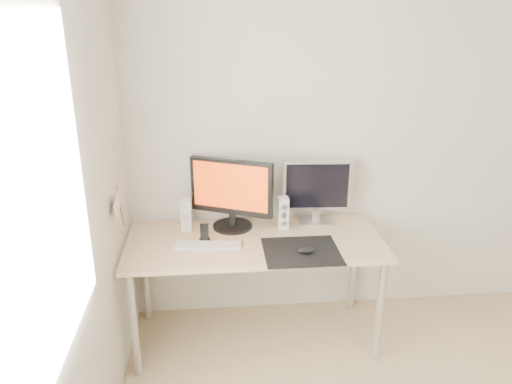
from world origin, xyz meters
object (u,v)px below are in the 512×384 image
desk (255,251)px  phone_dock (205,236)px  speaker_left (186,215)px  mouse (306,250)px  speaker_right (283,213)px  second_monitor (317,189)px  main_monitor (231,192)px  keyboard (208,246)px

desk → phone_dock: (-0.31, -0.00, 0.11)m
speaker_left → mouse: bearing=-29.6°
speaker_left → speaker_right: 0.63m
desk → speaker_right: bearing=38.6°
second_monitor → speaker_left: bearing=-177.2°
second_monitor → desk: bearing=-152.0°
main_monitor → second_monitor: main_monitor is taller
mouse → second_monitor: 0.52m
speaker_left → second_monitor: bearing=2.8°
mouse → speaker_left: size_ratio=0.47×
main_monitor → second_monitor: bearing=4.0°
mouse → main_monitor: bearing=135.6°
main_monitor → speaker_right: (0.33, -0.03, -0.15)m
second_monitor → keyboard: (-0.72, -0.30, -0.23)m
second_monitor → phone_dock: bearing=-162.6°
desk → main_monitor: size_ratio=3.07×
mouse → speaker_right: speaker_right is taller
main_monitor → speaker_right: bearing=-5.1°
mouse → speaker_left: (-0.71, 0.40, 0.08)m
desk → phone_dock: 0.33m
keyboard → phone_dock: bearing=106.5°
mouse → keyboard: (-0.57, 0.14, -0.01)m
main_monitor → speaker_left: 0.33m
keyboard → phone_dock: (-0.02, 0.07, 0.03)m
desk → phone_dock: bearing=-179.3°
keyboard → phone_dock: phone_dock is taller
main_monitor → keyboard: main_monitor is taller
second_monitor → speaker_left: 0.87m
mouse → phone_dock: bearing=160.2°
main_monitor → phone_dock: size_ratio=4.31×
speaker_left → desk: bearing=-23.3°
second_monitor → speaker_right: 0.28m
speaker_left → speaker_right: bearing=-2.5°
mouse → main_monitor: main_monitor is taller
main_monitor → phone_dock: main_monitor is taller
mouse → keyboard: mouse is taller
second_monitor → speaker_right: second_monitor is taller
speaker_right → second_monitor: bearing=16.8°
mouse → main_monitor: (-0.42, 0.41, 0.23)m
keyboard → phone_dock: size_ratio=3.58×
desk → keyboard: size_ratio=3.71×
desk → keyboard: bearing=-165.7°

